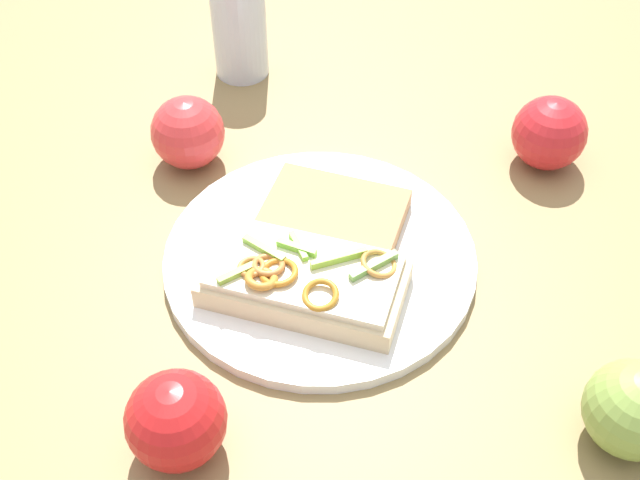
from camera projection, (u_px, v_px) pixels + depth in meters
The scene contains 9 objects.
ground_plane at pixel (320, 263), 0.83m from camera, with size 2.00×2.00×0.00m, color olive.
plate at pixel (320, 258), 0.82m from camera, with size 0.31×0.31×0.01m, color white.
sandwich at pixel (304, 279), 0.77m from camera, with size 0.21×0.16×0.05m.
bread_slice_side at pixel (334, 213), 0.84m from camera, with size 0.14×0.10×0.02m, color tan.
apple_0 at pixel (549, 133), 0.91m from camera, with size 0.08×0.08×0.08m, color red.
apple_1 at pixel (188, 132), 0.91m from camera, with size 0.08×0.08×0.08m, color red.
apple_2 at pixel (176, 420), 0.66m from camera, with size 0.08×0.08×0.08m, color red.
apple_3 at pixel (634, 409), 0.66m from camera, with size 0.08×0.08×0.08m, color #7F9F43.
drinking_glass at pixel (239, 27), 1.01m from camera, with size 0.07×0.07×0.13m, color silver.
Camera 1 is at (0.05, 0.55, 0.62)m, focal length 46.08 mm.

